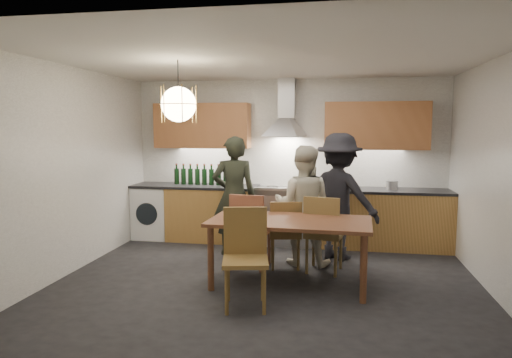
% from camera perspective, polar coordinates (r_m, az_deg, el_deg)
% --- Properties ---
extents(ground, '(5.00, 5.00, 0.00)m').
position_cam_1_polar(ground, '(5.51, 1.25, -13.01)').
color(ground, black).
rests_on(ground, ground).
extents(room_shell, '(5.02, 4.52, 2.61)m').
position_cam_1_polar(room_shell, '(5.20, 1.29, 5.02)').
color(room_shell, white).
rests_on(room_shell, ground).
extents(counter_run, '(5.00, 0.62, 0.90)m').
position_cam_1_polar(counter_run, '(7.26, 3.82, -4.54)').
color(counter_run, tan).
rests_on(counter_run, ground).
extents(range_stove, '(0.90, 0.60, 0.92)m').
position_cam_1_polar(range_stove, '(7.26, 3.62, -4.60)').
color(range_stove, silver).
rests_on(range_stove, ground).
extents(wall_fixtures, '(4.30, 0.54, 1.10)m').
position_cam_1_polar(wall_fixtures, '(7.24, 3.82, 6.76)').
color(wall_fixtures, '#C7804C').
rests_on(wall_fixtures, ground).
extents(pendant_lamp, '(0.43, 0.43, 0.70)m').
position_cam_1_polar(pendant_lamp, '(5.35, -9.65, 9.19)').
color(pendant_lamp, black).
rests_on(pendant_lamp, ground).
extents(dining_table, '(1.89, 1.01, 0.78)m').
position_cam_1_polar(dining_table, '(5.32, 4.26, -6.03)').
color(dining_table, brown).
rests_on(dining_table, ground).
extents(chair_back_left, '(0.51, 0.51, 0.99)m').
position_cam_1_polar(chair_back_left, '(5.90, -0.83, -5.94)').
color(chair_back_left, brown).
rests_on(chair_back_left, ground).
extents(chair_back_mid, '(0.47, 0.47, 0.90)m').
position_cam_1_polar(chair_back_mid, '(5.96, 3.69, -6.36)').
color(chair_back_mid, brown).
rests_on(chair_back_mid, ground).
extents(chair_back_right, '(0.52, 0.52, 0.99)m').
position_cam_1_polar(chair_back_right, '(5.80, 8.37, -6.26)').
color(chair_back_right, brown).
rests_on(chair_back_right, ground).
extents(chair_front, '(0.54, 0.54, 1.01)m').
position_cam_1_polar(chair_front, '(4.77, -1.34, -8.87)').
color(chair_front, brown).
rests_on(chair_front, ground).
extents(person_left, '(0.71, 0.57, 1.71)m').
position_cam_1_polar(person_left, '(6.58, -2.77, -2.10)').
color(person_left, black).
rests_on(person_left, ground).
extents(person_mid, '(0.83, 0.67, 1.60)m').
position_cam_1_polar(person_mid, '(6.13, 5.88, -3.29)').
color(person_mid, beige).
rests_on(person_mid, ground).
extents(person_right, '(1.30, 1.05, 1.76)m').
position_cam_1_polar(person_right, '(6.43, 10.31, -2.18)').
color(person_right, black).
rests_on(person_right, ground).
extents(mixing_bowl, '(0.39, 0.39, 0.08)m').
position_cam_1_polar(mixing_bowl, '(7.07, 11.05, -0.92)').
color(mixing_bowl, silver).
rests_on(mixing_bowl, counter_run).
extents(stock_pot, '(0.21, 0.21, 0.12)m').
position_cam_1_polar(stock_pot, '(7.22, 16.64, -0.75)').
color(stock_pot, silver).
rests_on(stock_pot, counter_run).
extents(wine_bottles, '(1.03, 0.08, 0.34)m').
position_cam_1_polar(wine_bottles, '(7.49, -6.47, 0.56)').
color(wine_bottles, black).
rests_on(wine_bottles, counter_run).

